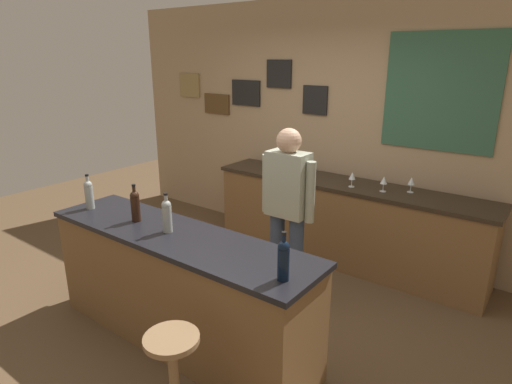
{
  "coord_description": "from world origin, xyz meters",
  "views": [
    {
      "loc": [
        2.25,
        -2.41,
        2.19
      ],
      "look_at": [
        0.11,
        0.45,
        1.05
      ],
      "focal_mm": 30.27,
      "sensor_mm": 36.0,
      "label": 1
    }
  ],
  "objects_px": {
    "wine_glass_a": "(268,157)",
    "coffee_mug": "(297,171)",
    "bar_stool": "(173,369)",
    "wine_bottle_a": "(89,193)",
    "wine_glass_d": "(411,182)",
    "bartender": "(287,207)",
    "wine_bottle_b": "(135,205)",
    "wine_glass_b": "(352,176)",
    "wine_glass_c": "(384,181)",
    "wine_bottle_d": "(284,259)",
    "wine_bottle_c": "(167,215)"
  },
  "relations": [
    {
      "from": "wine_glass_a",
      "to": "coffee_mug",
      "type": "height_order",
      "value": "wine_glass_a"
    },
    {
      "from": "bar_stool",
      "to": "wine_bottle_a",
      "type": "xyz_separation_m",
      "value": [
        -1.64,
        0.59,
        0.6
      ]
    },
    {
      "from": "wine_glass_d",
      "to": "coffee_mug",
      "type": "distance_m",
      "value": 1.23
    },
    {
      "from": "bartender",
      "to": "wine_glass_a",
      "type": "relative_size",
      "value": 10.45
    },
    {
      "from": "wine_bottle_b",
      "to": "coffee_mug",
      "type": "bearing_deg",
      "value": 82.33
    },
    {
      "from": "coffee_mug",
      "to": "wine_bottle_b",
      "type": "bearing_deg",
      "value": -97.67
    },
    {
      "from": "wine_bottle_a",
      "to": "wine_glass_b",
      "type": "relative_size",
      "value": 1.97
    },
    {
      "from": "wine_glass_a",
      "to": "coffee_mug",
      "type": "bearing_deg",
      "value": -16.83
    },
    {
      "from": "wine_glass_b",
      "to": "coffee_mug",
      "type": "relative_size",
      "value": 1.24
    },
    {
      "from": "wine_glass_a",
      "to": "wine_glass_d",
      "type": "bearing_deg",
      "value": -0.19
    },
    {
      "from": "bartender",
      "to": "bar_stool",
      "type": "xyz_separation_m",
      "value": [
        0.27,
        -1.61,
        -0.48
      ]
    },
    {
      "from": "wine_glass_c",
      "to": "wine_bottle_d",
      "type": "bearing_deg",
      "value": -84.63
    },
    {
      "from": "wine_glass_a",
      "to": "wine_glass_c",
      "type": "xyz_separation_m",
      "value": [
        1.49,
        -0.14,
        0.0
      ]
    },
    {
      "from": "wine_bottle_b",
      "to": "wine_glass_c",
      "type": "height_order",
      "value": "wine_bottle_b"
    },
    {
      "from": "bartender",
      "to": "wine_bottle_b",
      "type": "bearing_deg",
      "value": -129.92
    },
    {
      "from": "wine_bottle_b",
      "to": "wine_glass_c",
      "type": "distance_m",
      "value": 2.37
    },
    {
      "from": "bar_stool",
      "to": "wine_bottle_d",
      "type": "height_order",
      "value": "wine_bottle_d"
    },
    {
      "from": "wine_bottle_c",
      "to": "wine_glass_d",
      "type": "xyz_separation_m",
      "value": [
        1.12,
        2.14,
        -0.05
      ]
    },
    {
      "from": "bartender",
      "to": "wine_glass_a",
      "type": "height_order",
      "value": "bartender"
    },
    {
      "from": "bartender",
      "to": "wine_glass_b",
      "type": "xyz_separation_m",
      "value": [
        0.14,
        1.0,
        0.07
      ]
    },
    {
      "from": "wine_bottle_b",
      "to": "wine_bottle_a",
      "type": "bearing_deg",
      "value": -174.97
    },
    {
      "from": "wine_bottle_d",
      "to": "wine_glass_c",
      "type": "height_order",
      "value": "wine_bottle_d"
    },
    {
      "from": "bartender",
      "to": "wine_glass_c",
      "type": "bearing_deg",
      "value": 66.21
    },
    {
      "from": "bar_stool",
      "to": "wine_bottle_d",
      "type": "bearing_deg",
      "value": 55.56
    },
    {
      "from": "bartender",
      "to": "wine_bottle_a",
      "type": "relative_size",
      "value": 5.29
    },
    {
      "from": "wine_bottle_a",
      "to": "wine_glass_c",
      "type": "relative_size",
      "value": 1.97
    },
    {
      "from": "bar_stool",
      "to": "wine_glass_b",
      "type": "bearing_deg",
      "value": 92.93
    },
    {
      "from": "wine_bottle_b",
      "to": "wine_bottle_d",
      "type": "xyz_separation_m",
      "value": [
        1.46,
        -0.09,
        0.0
      ]
    },
    {
      "from": "wine_glass_c",
      "to": "coffee_mug",
      "type": "height_order",
      "value": "wine_glass_c"
    },
    {
      "from": "wine_glass_b",
      "to": "wine_glass_d",
      "type": "relative_size",
      "value": 1.0
    },
    {
      "from": "wine_glass_a",
      "to": "wine_glass_c",
      "type": "relative_size",
      "value": 1.0
    },
    {
      "from": "wine_glass_c",
      "to": "wine_bottle_b",
      "type": "bearing_deg",
      "value": -122.31
    },
    {
      "from": "bar_stool",
      "to": "wine_glass_a",
      "type": "height_order",
      "value": "wine_glass_a"
    },
    {
      "from": "bartender",
      "to": "wine_bottle_c",
      "type": "height_order",
      "value": "bartender"
    },
    {
      "from": "coffee_mug",
      "to": "wine_bottle_d",
      "type": "bearing_deg",
      "value": -60.17
    },
    {
      "from": "wine_bottle_a",
      "to": "wine_bottle_c",
      "type": "distance_m",
      "value": 0.93
    },
    {
      "from": "bartender",
      "to": "coffee_mug",
      "type": "bearing_deg",
      "value": 117.81
    },
    {
      "from": "wine_bottle_b",
      "to": "wine_glass_a",
      "type": "height_order",
      "value": "wine_bottle_b"
    },
    {
      "from": "wine_bottle_b",
      "to": "wine_glass_d",
      "type": "relative_size",
      "value": 1.97
    },
    {
      "from": "wine_bottle_a",
      "to": "wine_glass_c",
      "type": "height_order",
      "value": "wine_bottle_a"
    },
    {
      "from": "wine_glass_b",
      "to": "wine_glass_d",
      "type": "xyz_separation_m",
      "value": [
        0.54,
        0.17,
        0.0
      ]
    },
    {
      "from": "wine_glass_c",
      "to": "wine_glass_b",
      "type": "bearing_deg",
      "value": -173.26
    },
    {
      "from": "wine_bottle_d",
      "to": "coffee_mug",
      "type": "xyz_separation_m",
      "value": [
        -1.19,
        2.08,
        -0.11
      ]
    },
    {
      "from": "wine_bottle_b",
      "to": "wine_glass_c",
      "type": "relative_size",
      "value": 1.97
    },
    {
      "from": "wine_bottle_c",
      "to": "coffee_mug",
      "type": "distance_m",
      "value": 2.0
    },
    {
      "from": "coffee_mug",
      "to": "wine_glass_b",
      "type": "bearing_deg",
      "value": -2.59
    },
    {
      "from": "bartender",
      "to": "wine_bottle_c",
      "type": "relative_size",
      "value": 5.29
    },
    {
      "from": "wine_bottle_d",
      "to": "wine_glass_b",
      "type": "xyz_separation_m",
      "value": [
        -0.51,
        2.05,
        -0.05
      ]
    },
    {
      "from": "wine_bottle_c",
      "to": "wine_bottle_d",
      "type": "bearing_deg",
      "value": -4.49
    },
    {
      "from": "wine_glass_b",
      "to": "wine_glass_a",
      "type": "bearing_deg",
      "value": 171.27
    }
  ]
}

